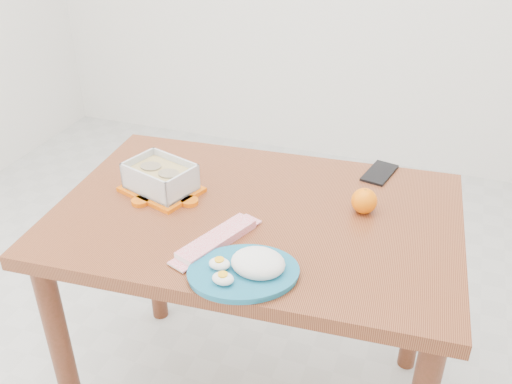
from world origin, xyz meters
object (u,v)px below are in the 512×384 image
(rice_plate, at_px, (248,267))
(smartphone, at_px, (380,173))
(dining_table, at_px, (256,246))
(food_container, at_px, (160,178))
(orange_fruit, at_px, (364,201))

(rice_plate, distance_m, smartphone, 0.61)
(dining_table, xyz_separation_m, food_container, (-0.29, 0.01, 0.16))
(food_container, relative_size, smartphone, 1.73)
(smartphone, bearing_deg, orange_fruit, -80.15)
(dining_table, height_order, food_container, food_container)
(rice_plate, bearing_deg, smartphone, 44.62)
(orange_fruit, bearing_deg, smartphone, 87.85)
(dining_table, relative_size, food_container, 4.62)
(orange_fruit, bearing_deg, rice_plate, -119.16)
(food_container, distance_m, smartphone, 0.65)
(dining_table, xyz_separation_m, orange_fruit, (0.27, 0.09, 0.15))
(dining_table, bearing_deg, orange_fruit, 15.04)
(dining_table, xyz_separation_m, smartphone, (0.28, 0.32, 0.12))
(orange_fruit, height_order, smartphone, orange_fruit)
(orange_fruit, bearing_deg, food_container, -171.30)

